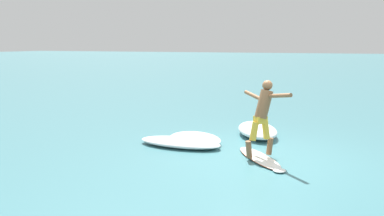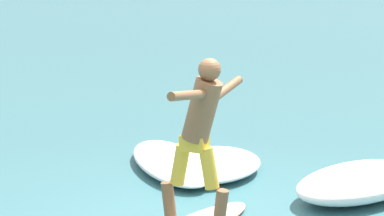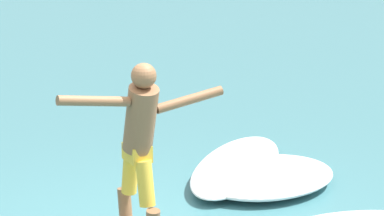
{
  "view_description": "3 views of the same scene",
  "coord_description": "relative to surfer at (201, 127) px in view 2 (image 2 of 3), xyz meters",
  "views": [
    {
      "loc": [
        -8.43,
        -1.48,
        2.63
      ],
      "look_at": [
        -0.57,
        1.58,
        1.17
      ],
      "focal_mm": 35.0,
      "sensor_mm": 36.0,
      "label": 1
    },
    {
      "loc": [
        -2.72,
        -8.52,
        3.3
      ],
      "look_at": [
        0.08,
        0.87,
        1.11
      ],
      "focal_mm": 85.0,
      "sensor_mm": 36.0,
      "label": 2
    },
    {
      "loc": [
        3.01,
        -7.28,
        3.7
      ],
      "look_at": [
        -0.14,
        1.69,
        0.92
      ],
      "focal_mm": 85.0,
      "sensor_mm": 36.0,
      "label": 3
    }
  ],
  "objects": [
    {
      "name": "surfer",
      "position": [
        0.0,
        0.0,
        0.0
      ],
      "size": [
        1.16,
        1.28,
        1.75
      ],
      "color": "brown",
      "rests_on": "surfboard"
    },
    {
      "name": "wave_foam_at_tail",
      "position": [
        0.71,
        1.93,
        -0.99
      ],
      "size": [
        1.98,
        2.05,
        0.23
      ],
      "color": "white",
      "rests_on": "ground"
    },
    {
      "name": "wave_foam_at_nose",
      "position": [
        2.09,
        0.53,
        -0.92
      ],
      "size": [
        2.13,
        1.73,
        0.35
      ],
      "color": "white",
      "rests_on": "ground"
    },
    {
      "name": "wave_foam_beside",
      "position": [
        0.28,
        2.18,
        -0.99
      ],
      "size": [
        0.87,
        2.19,
        0.21
      ],
      "color": "white",
      "rests_on": "ground"
    }
  ]
}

